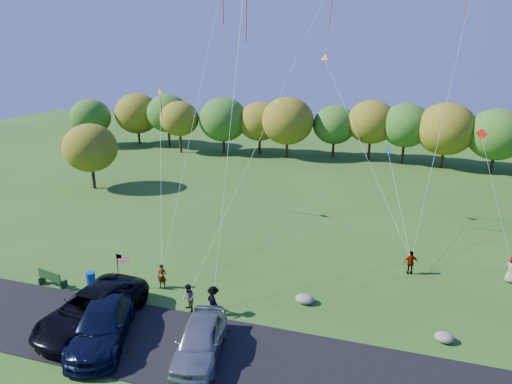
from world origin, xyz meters
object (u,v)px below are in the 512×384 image
flyer_b (188,298)px  flyer_d (411,263)px  minivan_dark (92,309)px  park_bench (51,278)px  flyer_a (162,276)px  trash_barrel (91,279)px  flyer_e (512,269)px  minivan_navy (102,324)px  flyer_c (213,301)px  minivan_silver (200,340)px

flyer_b → flyer_d: (12.21, 8.52, -0.01)m
minivan_dark → park_bench: (-5.17, 2.84, -0.43)m
flyer_d → flyer_a: bearing=6.5°
trash_barrel → flyer_e: bearing=17.9°
flyer_d → minivan_dark: bearing=17.3°
minivan_navy → flyer_b: size_ratio=3.76×
flyer_b → flyer_e: (18.39, 9.22, 0.09)m
flyer_a → flyer_c: (4.24, -1.86, 0.09)m
flyer_c → trash_barrel: (-8.78, 0.83, -0.45)m
flyer_b → flyer_e: flyer_e is taller
flyer_c → flyer_e: (16.89, 9.13, 0.05)m
minivan_dark → flyer_e: (22.76, 12.09, -0.10)m
trash_barrel → minivan_navy: bearing=-48.2°
minivan_dark → flyer_e: 25.77m
minivan_navy → flyer_e: (21.41, 13.07, -0.05)m
flyer_e → minivan_navy: bearing=63.3°
minivan_navy → minivan_silver: bearing=-17.4°
minivan_dark → park_bench: 5.92m
flyer_a → flyer_e: flyer_e is taller
minivan_navy → trash_barrel: (-4.26, 4.76, -0.54)m
flyer_b → minivan_silver: bearing=-15.2°
flyer_c → flyer_d: bearing=-106.0°
minivan_navy → park_bench: (-6.51, 3.82, -0.38)m
flyer_b → trash_barrel: (-7.28, 0.92, -0.41)m
park_bench → trash_barrel: bearing=34.3°
minivan_silver → trash_barrel: size_ratio=6.08×
minivan_navy → minivan_silver: size_ratio=1.20×
minivan_navy → flyer_c: minivan_navy is taller
minivan_navy → trash_barrel: bearing=111.1°
flyer_c → park_bench: 11.04m
minivan_silver → flyer_c: minivan_silver is taller
minivan_silver → flyer_e: bearing=27.2°
flyer_e → park_bench: 29.42m
flyer_d → park_bench: 23.36m
flyer_d → park_bench: (-21.75, -8.54, -0.23)m
flyer_a → flyer_d: size_ratio=0.96×
flyer_a → flyer_c: size_ratio=0.90×
flyer_d → trash_barrel: bearing=4.1°
minivan_navy → flyer_a: 5.80m
minivan_silver → minivan_dark: bearing=163.0°
flyer_a → trash_barrel: (-4.55, -1.03, -0.36)m
minivan_navy → minivan_silver: (5.30, 0.30, -0.02)m
flyer_b → park_bench: flyer_b is taller
flyer_b → trash_barrel: flyer_b is taller
flyer_d → trash_barrel: (-19.49, -7.60, -0.39)m
flyer_c → minivan_navy: bearing=76.8°
minivan_navy → flyer_a: size_ratio=3.99×
park_bench → minivan_silver: bearing=-4.9°
flyer_e → park_bench: bearing=50.2°
minivan_dark → flyer_a: 5.08m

